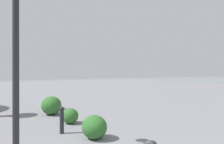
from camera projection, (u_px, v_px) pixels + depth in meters
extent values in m
cylinder|color=#232328|center=(16.00, 63.00, 4.62)|extent=(0.14, 0.14, 3.83)
cylinder|color=#232328|center=(62.00, 122.00, 5.97)|extent=(0.12, 0.12, 0.65)
sphere|color=#232328|center=(62.00, 109.00, 5.97)|extent=(0.13, 0.13, 0.13)
ellipsoid|color=#2D6628|center=(70.00, 116.00, 7.11)|extent=(0.60, 0.54, 0.51)
ellipsoid|color=#2D6628|center=(51.00, 105.00, 8.55)|extent=(0.87, 0.78, 0.74)
ellipsoid|color=#2D6628|center=(53.00, 103.00, 9.78)|extent=(0.67, 0.61, 0.57)
ellipsoid|color=#2D6628|center=(94.00, 127.00, 5.51)|extent=(0.71, 0.64, 0.61)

